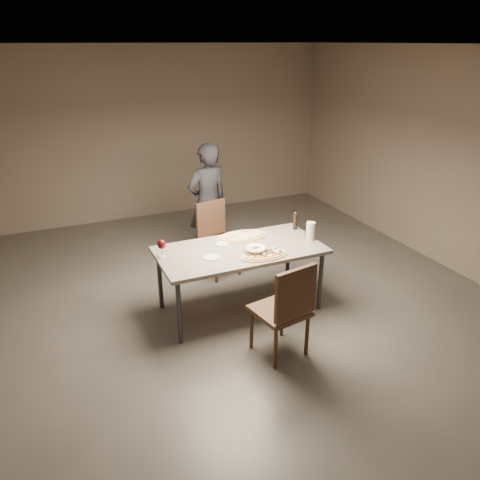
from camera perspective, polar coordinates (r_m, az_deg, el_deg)
name	(u,v)px	position (r m, az deg, el deg)	size (l,w,h in m)	color
room	(240,191)	(4.85, 0.00, 5.98)	(7.00, 7.00, 7.00)	#58524B
dining_table	(240,253)	(5.11, 0.00, -1.62)	(1.80, 0.90, 0.75)	gray
zucchini_pizza	(264,255)	(4.91, 2.98, -1.78)	(0.52, 0.29, 0.05)	tan
ham_pizza	(242,236)	(5.36, 0.19, 0.49)	(0.61, 0.34, 0.04)	tan
bread_basket	(256,250)	(4.94, 1.93, -1.18)	(0.22, 0.22, 0.08)	#F1E9C4
oil_dish	(222,244)	(5.17, -2.19, -0.50)	(0.14, 0.14, 0.02)	white
pepper_mill_left	(308,230)	(5.38, 8.25, 1.25)	(0.05, 0.05, 0.20)	black
pepper_mill_right	(295,221)	(5.61, 6.74, 2.30)	(0.06, 0.06, 0.22)	black
carafe	(311,231)	(5.33, 8.60, 1.08)	(0.10, 0.10, 0.21)	silver
wine_glass	(162,245)	(4.89, -9.53, -0.59)	(0.09, 0.09, 0.20)	silver
side_plate	(212,257)	(4.87, -3.48, -2.13)	(0.17, 0.17, 0.01)	white
chair_near	(286,306)	(4.41, 5.67, -8.03)	(0.55, 0.55, 0.99)	#452C1D
chair_far	(216,234)	(6.05, -2.96, 0.74)	(0.53, 0.53, 0.94)	#452C1D
diner	(208,203)	(6.35, -3.98, 4.56)	(0.59, 0.39, 1.63)	black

